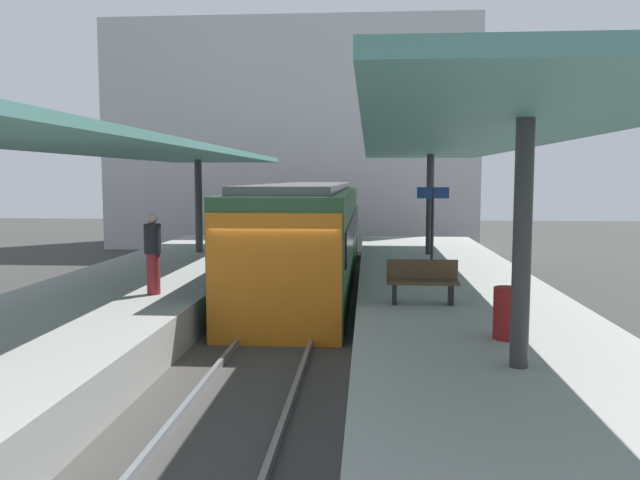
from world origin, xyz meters
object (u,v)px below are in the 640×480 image
at_px(platform_sign, 433,208).
at_px(passenger_near_bench, 153,252).
at_px(commuter_train, 309,235).
at_px(platform_bench, 422,280).
at_px(litter_bin, 508,313).

bearing_deg(platform_sign, passenger_near_bench, -140.86).
bearing_deg(platform_sign, commuter_train, 160.87).
distance_m(commuter_train, platform_sign, 3.95).
height_order(commuter_train, platform_bench, commuter_train).
xyz_separation_m(platform_sign, litter_bin, (0.33, -8.52, -1.22)).
relative_size(commuter_train, passenger_near_bench, 8.73).
distance_m(commuter_train, litter_bin, 10.56).
height_order(commuter_train, passenger_near_bench, commuter_train).
distance_m(platform_bench, passenger_near_bench, 5.67).
relative_size(platform_bench, passenger_near_bench, 0.81).
bearing_deg(litter_bin, passenger_near_bench, 153.51).
relative_size(commuter_train, platform_sign, 6.81).
height_order(platform_bench, litter_bin, platform_bench).
distance_m(commuter_train, passenger_near_bench, 7.01).
bearing_deg(passenger_near_bench, commuter_train, 67.02).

